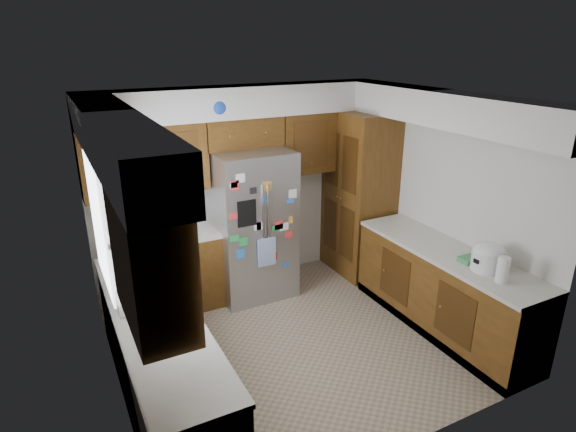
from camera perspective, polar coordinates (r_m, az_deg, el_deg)
The scene contains 12 objects.
floor at distance 5.24m, azimuth 1.40°, elevation -14.55°, with size 3.60×3.60×0.00m, color tan.
room_shell at distance 4.72m, azimuth -1.67°, elevation 5.92°, with size 3.64×3.24×2.52m.
left_counter_run at distance 4.63m, azimuth -14.13°, elevation -14.04°, with size 1.36×3.20×0.92m.
right_counter_run at distance 5.50m, azimuth 17.93°, elevation -8.68°, with size 0.63×2.25×0.92m.
pantry at distance 6.37m, azimuth 8.39°, elevation 2.57°, with size 0.60×0.90×2.15m, color #462B0D.
fridge at distance 5.78m, azimuth -4.25°, elevation -1.00°, with size 0.90×0.79×1.80m.
bridge_cabinet at distance 5.69m, azimuth -5.45°, elevation 9.89°, with size 0.96×0.34×0.35m, color #462B0D.
fridge_top_items at distance 5.59m, azimuth -5.86°, elevation 12.88°, with size 0.86×0.40×0.29m.
sink_assembly at distance 4.39m, azimuth -16.73°, elevation -7.87°, with size 0.52×0.70×0.37m.
left_counter_clutter at distance 5.04m, azimuth -18.00°, elevation -3.46°, with size 0.33×0.84×0.38m.
rice_cooker at distance 4.94m, azimuth 22.63°, elevation -4.43°, with size 0.31×0.30×0.27m.
paper_towel at distance 4.76m, azimuth 24.11°, elevation -5.85°, with size 0.11×0.11×0.24m, color white.
Camera 1 is at (-2.08, -3.76, 3.00)m, focal length 30.00 mm.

